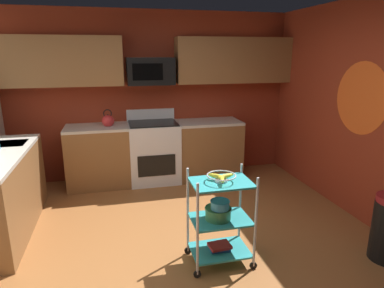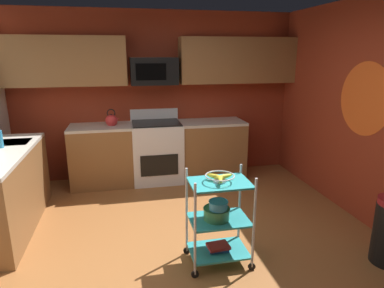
# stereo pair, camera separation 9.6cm
# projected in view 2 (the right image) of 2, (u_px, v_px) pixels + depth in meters

# --- Properties ---
(floor) EXTENTS (4.40, 4.80, 0.04)m
(floor) POSITION_uv_depth(u_px,v_px,m) (185.00, 254.00, 3.42)
(floor) COLOR #995B2D
(floor) RESTS_ON ground
(wall_back) EXTENTS (4.52, 0.06, 2.60)m
(wall_back) POSITION_uv_depth(u_px,v_px,m) (156.00, 96.00, 5.37)
(wall_back) COLOR maroon
(wall_back) RESTS_ON ground
(wall_flower_decal) EXTENTS (0.00, 0.85, 0.85)m
(wall_flower_decal) POSITION_uv_depth(u_px,v_px,m) (365.00, 99.00, 3.87)
(wall_flower_decal) COLOR #E5591E
(counter_run) EXTENTS (3.54, 2.37, 0.92)m
(counter_run) POSITION_uv_depth(u_px,v_px,m) (109.00, 164.00, 4.68)
(counter_run) COLOR brown
(counter_run) RESTS_ON ground
(oven_range) EXTENTS (0.76, 0.65, 1.10)m
(oven_range) POSITION_uv_depth(u_px,v_px,m) (157.00, 151.00, 5.27)
(oven_range) COLOR white
(oven_range) RESTS_ON ground
(upper_cabinets) EXTENTS (4.40, 0.33, 0.70)m
(upper_cabinets) POSITION_uv_depth(u_px,v_px,m) (157.00, 61.00, 5.04)
(upper_cabinets) COLOR brown
(microwave) EXTENTS (0.70, 0.39, 0.40)m
(microwave) POSITION_uv_depth(u_px,v_px,m) (154.00, 71.00, 5.04)
(microwave) COLOR black
(rolling_cart) EXTENTS (0.61, 0.41, 0.91)m
(rolling_cart) POSITION_uv_depth(u_px,v_px,m) (219.00, 219.00, 3.15)
(rolling_cart) COLOR silver
(rolling_cart) RESTS_ON ground
(fruit_bowl) EXTENTS (0.27, 0.27, 0.07)m
(fruit_bowl) POSITION_uv_depth(u_px,v_px,m) (220.00, 177.00, 3.04)
(fruit_bowl) COLOR silver
(fruit_bowl) RESTS_ON rolling_cart
(mixing_bowl_large) EXTENTS (0.25, 0.25, 0.11)m
(mixing_bowl_large) POSITION_uv_depth(u_px,v_px,m) (217.00, 213.00, 3.13)
(mixing_bowl_large) COLOR #387F4C
(mixing_bowl_large) RESTS_ON rolling_cart
(mixing_bowl_small) EXTENTS (0.18, 0.18, 0.08)m
(mixing_bowl_small) POSITION_uv_depth(u_px,v_px,m) (218.00, 205.00, 3.08)
(mixing_bowl_small) COLOR #338CBF
(mixing_bowl_small) RESTS_ON rolling_cart
(book_stack) EXTENTS (0.22, 0.17, 0.05)m
(book_stack) POSITION_uv_depth(u_px,v_px,m) (218.00, 247.00, 3.23)
(book_stack) COLOR #1E4C8C
(book_stack) RESTS_ON rolling_cart
(kettle) EXTENTS (0.21, 0.18, 0.26)m
(kettle) POSITION_uv_depth(u_px,v_px,m) (112.00, 120.00, 4.99)
(kettle) COLOR red
(kettle) RESTS_ON counter_run
(dish_soap_bottle) EXTENTS (0.06, 0.06, 0.20)m
(dish_soap_bottle) POSITION_uv_depth(u_px,v_px,m) (0.00, 139.00, 3.80)
(dish_soap_bottle) COLOR #2D8CBF
(dish_soap_bottle) RESTS_ON counter_run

